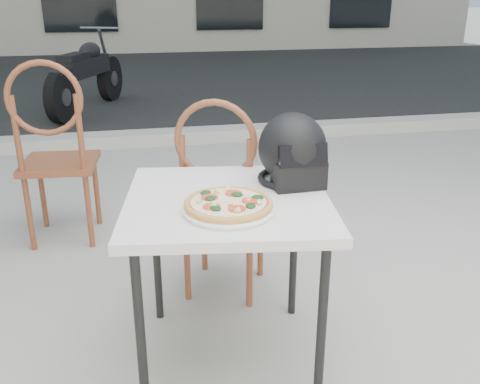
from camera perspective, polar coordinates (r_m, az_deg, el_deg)
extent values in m
plane|color=gray|center=(2.61, 8.86, -11.69)|extent=(80.00, 80.00, 0.00)
cube|color=black|center=(9.19, -6.84, 11.93)|extent=(30.00, 8.00, 0.00)
cube|color=#9A9890|center=(5.28, -2.55, 6.17)|extent=(30.00, 0.25, 0.12)
cube|color=silver|center=(1.92, -1.34, -1.11)|extent=(0.83, 0.83, 0.04)
cylinder|color=black|center=(1.84, -10.57, -14.87)|extent=(0.04, 0.04, 0.65)
cylinder|color=black|center=(1.86, 8.69, -14.30)|extent=(0.04, 0.04, 0.65)
cylinder|color=black|center=(2.35, -8.92, -6.36)|extent=(0.04, 0.04, 0.65)
cylinder|color=black|center=(2.37, 5.77, -6.00)|extent=(0.04, 0.04, 0.65)
cylinder|color=white|center=(1.79, -1.23, -1.99)|extent=(0.36, 0.36, 0.01)
torus|color=white|center=(1.79, -1.23, -1.82)|extent=(0.38, 0.38, 0.02)
cylinder|color=#C28E47|center=(1.78, -1.24, -1.40)|extent=(0.37, 0.37, 0.01)
torus|color=#C28E47|center=(1.78, -1.24, -1.21)|extent=(0.38, 0.38, 0.02)
cylinder|color=#B41A14|center=(1.78, -1.24, -1.18)|extent=(0.33, 0.33, 0.00)
cylinder|color=beige|center=(1.78, -1.24, -1.09)|extent=(0.32, 0.32, 0.00)
cylinder|color=#C23F22|center=(1.78, 1.11, -0.92)|extent=(0.07, 0.07, 0.00)
cylinder|color=#C23F22|center=(1.84, -0.71, -0.14)|extent=(0.07, 0.07, 0.00)
cylinder|color=#C23F22|center=(1.81, -3.27, -0.57)|extent=(0.07, 0.07, 0.00)
cylinder|color=#C23F22|center=(1.73, -3.05, -1.57)|extent=(0.07, 0.07, 0.00)
cylinder|color=#C23F22|center=(1.71, -0.34, -1.79)|extent=(0.07, 0.07, 0.00)
ellipsoid|color=#133416|center=(1.83, -0.33, -0.27)|extent=(0.05, 0.05, 0.01)
ellipsoid|color=#133416|center=(1.80, -3.17, -0.68)|extent=(0.05, 0.05, 0.01)
ellipsoid|color=#133416|center=(1.73, 1.15, -1.46)|extent=(0.04, 0.05, 0.01)
ellipsoid|color=#133416|center=(1.71, -2.63, -1.74)|extent=(0.05, 0.05, 0.01)
ellipsoid|color=#133416|center=(1.80, 1.91, -0.55)|extent=(0.05, 0.04, 0.01)
ellipsoid|color=#133416|center=(1.85, -3.68, -0.06)|extent=(0.05, 0.05, 0.01)
cylinder|color=#D5CA82|center=(1.75, -1.05, -1.19)|extent=(0.02, 0.03, 0.02)
cylinder|color=#D5CA82|center=(1.85, -2.51, 0.10)|extent=(0.03, 0.03, 0.02)
cylinder|color=#D5CA82|center=(1.78, 0.97, -0.78)|extent=(0.03, 0.02, 0.02)
cylinder|color=#D5CA82|center=(1.87, -1.27, 0.33)|extent=(0.02, 0.03, 0.02)
cylinder|color=#D5CA82|center=(1.69, -0.28, -1.97)|extent=(0.03, 0.03, 0.02)
cylinder|color=#D5CA82|center=(1.77, -4.35, -0.91)|extent=(0.03, 0.02, 0.02)
cylinder|color=#D5CA82|center=(1.75, 2.09, -1.08)|extent=(0.02, 0.03, 0.02)
cylinder|color=#D5CA82|center=(1.73, -2.89, -1.43)|extent=(0.03, 0.03, 0.02)
ellipsoid|color=black|center=(2.05, 5.61, 4.71)|extent=(0.27, 0.28, 0.27)
cube|color=black|center=(2.00, 6.31, 1.82)|extent=(0.20, 0.10, 0.11)
torus|color=black|center=(2.09, 5.49, 1.53)|extent=(0.27, 0.27, 0.02)
cube|color=black|center=(1.94, 6.77, 3.91)|extent=(0.18, 0.04, 0.08)
cube|color=brown|center=(2.53, -1.62, -1.82)|extent=(0.49, 0.49, 0.03)
cylinder|color=brown|center=(2.72, 2.21, -5.04)|extent=(0.04, 0.04, 0.41)
cylinder|color=brown|center=(2.78, -3.85, -4.49)|extent=(0.04, 0.04, 0.41)
cylinder|color=brown|center=(2.46, 1.02, -7.99)|extent=(0.04, 0.04, 0.41)
cylinder|color=brown|center=(2.53, -5.67, -7.29)|extent=(0.04, 0.04, 0.41)
cylinder|color=brown|center=(2.29, 1.04, 0.92)|extent=(0.04, 0.04, 0.39)
cylinder|color=brown|center=(2.36, -6.08, 1.42)|extent=(0.04, 0.04, 0.39)
torus|color=brown|center=(2.26, -2.65, 5.39)|extent=(0.35, 0.18, 0.36)
cube|color=brown|center=(3.23, -18.66, 2.90)|extent=(0.44, 0.44, 0.04)
cylinder|color=brown|center=(3.43, -15.06, 0.15)|extent=(0.04, 0.04, 0.45)
cylinder|color=brown|center=(3.49, -20.33, -0.07)|extent=(0.04, 0.04, 0.45)
cylinder|color=brown|center=(3.13, -15.82, -1.93)|extent=(0.04, 0.04, 0.45)
cylinder|color=brown|center=(3.20, -21.57, -2.13)|extent=(0.04, 0.04, 0.45)
cylinder|color=brown|center=(2.98, -16.68, 5.95)|extent=(0.04, 0.04, 0.43)
cylinder|color=brown|center=(3.06, -22.71, 5.55)|extent=(0.04, 0.04, 0.43)
torus|color=brown|center=(2.98, -20.18, 9.34)|extent=(0.40, 0.07, 0.40)
cylinder|color=black|center=(7.45, -13.70, 11.69)|extent=(0.32, 0.58, 0.58)
cylinder|color=slate|center=(7.45, -13.70, 11.69)|extent=(0.20, 0.23, 0.19)
cylinder|color=black|center=(6.25, -18.52, 9.56)|extent=(0.32, 0.58, 0.58)
cylinder|color=slate|center=(6.25, -18.52, 9.56)|extent=(0.20, 0.23, 0.19)
cube|color=black|center=(6.81, -16.11, 12.71)|extent=(0.54, 1.00, 0.21)
ellipsoid|color=black|center=(6.92, -15.73, 14.24)|extent=(0.35, 0.45, 0.22)
cube|color=black|center=(6.53, -17.33, 13.56)|extent=(0.36, 0.52, 0.08)
cylinder|color=slate|center=(7.34, -14.15, 13.95)|extent=(0.15, 0.30, 0.68)
cylinder|color=slate|center=(7.20, -14.77, 16.56)|extent=(0.48, 0.22, 0.03)
cube|color=black|center=(6.22, -18.73, 12.02)|extent=(0.20, 0.25, 0.05)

